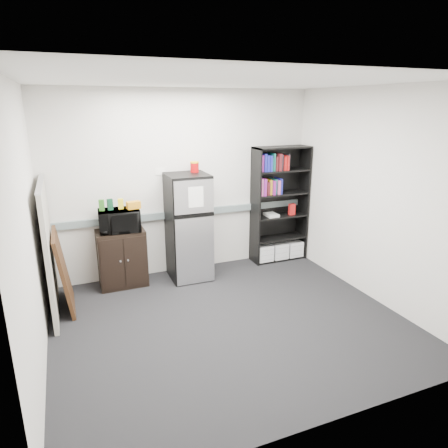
% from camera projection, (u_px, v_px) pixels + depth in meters
% --- Properties ---
extents(floor, '(4.00, 4.00, 0.00)m').
position_uv_depth(floor, '(229.00, 321.00, 4.74)').
color(floor, black).
rests_on(floor, ground).
extents(wall_back, '(4.00, 0.02, 2.70)m').
position_uv_depth(wall_back, '(184.00, 183.00, 5.90)').
color(wall_back, silver).
rests_on(wall_back, floor).
extents(wall_right, '(0.02, 3.50, 2.70)m').
position_uv_depth(wall_right, '(375.00, 196.00, 5.07)').
color(wall_right, silver).
rests_on(wall_right, floor).
extents(wall_left, '(0.02, 3.50, 2.70)m').
position_uv_depth(wall_left, '(28.00, 233.00, 3.63)').
color(wall_left, silver).
rests_on(wall_left, floor).
extents(ceiling, '(4.00, 3.50, 0.02)m').
position_uv_depth(ceiling, '(231.00, 81.00, 3.96)').
color(ceiling, white).
rests_on(ceiling, wall_back).
extents(electrical_raceway, '(3.92, 0.05, 0.10)m').
position_uv_depth(electrical_raceway, '(185.00, 213.00, 6.01)').
color(electrical_raceway, slate).
rests_on(electrical_raceway, wall_back).
extents(wall_note, '(0.14, 0.00, 0.10)m').
position_uv_depth(wall_note, '(160.00, 171.00, 5.71)').
color(wall_note, white).
rests_on(wall_note, wall_back).
extents(bookshelf, '(0.90, 0.34, 1.85)m').
position_uv_depth(bookshelf, '(279.00, 205.00, 6.42)').
color(bookshelf, black).
rests_on(bookshelf, floor).
extents(cubicle_partition, '(0.06, 1.30, 1.62)m').
position_uv_depth(cubicle_partition, '(49.00, 249.00, 4.78)').
color(cubicle_partition, gray).
rests_on(cubicle_partition, floor).
extents(cabinet, '(0.65, 0.44, 0.81)m').
position_uv_depth(cabinet, '(122.00, 258.00, 5.59)').
color(cabinet, black).
rests_on(cabinet, floor).
extents(microwave, '(0.56, 0.40, 0.30)m').
position_uv_depth(microwave, '(119.00, 220.00, 5.42)').
color(microwave, black).
rests_on(microwave, cabinet).
extents(snack_box_a, '(0.08, 0.06, 0.15)m').
position_uv_depth(snack_box_a, '(102.00, 205.00, 5.31)').
color(snack_box_a, '#28611B').
rests_on(snack_box_a, microwave).
extents(snack_box_b, '(0.08, 0.06, 0.15)m').
position_uv_depth(snack_box_b, '(110.00, 204.00, 5.35)').
color(snack_box_b, '#0B341E').
rests_on(snack_box_b, microwave).
extents(snack_box_c, '(0.07, 0.05, 0.14)m').
position_uv_depth(snack_box_c, '(121.00, 204.00, 5.40)').
color(snack_box_c, yellow).
rests_on(snack_box_c, microwave).
extents(snack_bag, '(0.19, 0.12, 0.10)m').
position_uv_depth(snack_bag, '(133.00, 205.00, 5.42)').
color(snack_bag, orange).
rests_on(snack_bag, microwave).
extents(refrigerator, '(0.59, 0.61, 1.54)m').
position_uv_depth(refrigerator, '(189.00, 227.00, 5.76)').
color(refrigerator, black).
rests_on(refrigerator, floor).
extents(coffee_can, '(0.12, 0.12, 0.17)m').
position_uv_depth(coffee_can, '(195.00, 166.00, 5.68)').
color(coffee_can, '#A90709').
rests_on(coffee_can, refrigerator).
extents(framed_poster, '(0.17, 0.77, 0.99)m').
position_uv_depth(framed_poster, '(64.00, 271.00, 4.93)').
color(framed_poster, black).
rests_on(framed_poster, floor).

